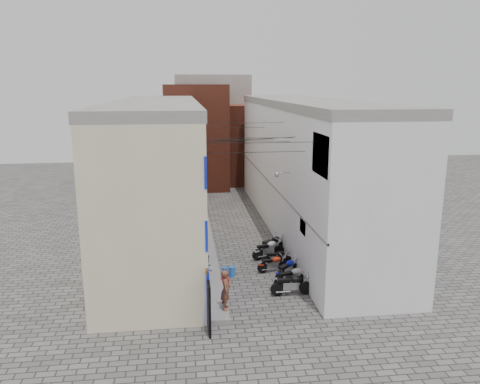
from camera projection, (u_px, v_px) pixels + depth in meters
name	position (u px, v px, depth m)	size (l,w,h in m)	color
ground	(267.00, 323.00, 20.04)	(90.00, 90.00, 0.00)	#575452
plinth	(204.00, 230.00, 32.33)	(0.90, 26.00, 0.25)	gray
building_left	(159.00, 169.00, 30.95)	(5.10, 27.00, 9.00)	beige
building_right	(306.00, 166.00, 32.20)	(5.94, 26.00, 9.00)	white
building_far_brick_left	(196.00, 137.00, 45.75)	(6.00, 6.00, 10.00)	brown
building_far_brick_right	(244.00, 144.00, 48.52)	(5.00, 6.00, 8.00)	brown
building_far_concrete	(213.00, 126.00, 51.69)	(8.00, 5.00, 11.00)	gray
far_shopfront	(219.00, 180.00, 44.14)	(2.00, 0.30, 2.40)	black
overhead_wires	(244.00, 137.00, 25.83)	(5.80, 13.02, 1.32)	black
motorcycle_a	(292.00, 283.00, 22.55)	(0.65, 2.07, 1.20)	black
motorcycle_b	(292.00, 276.00, 23.46)	(0.64, 2.04, 1.18)	#B4B3B9
motorcycle_c	(288.00, 268.00, 24.54)	(0.62, 1.98, 1.15)	#0B15AA
motorcycle_d	(273.00, 263.00, 25.40)	(0.56, 1.78, 1.03)	#B5240C
motorcycle_e	(277.00, 257.00, 26.30)	(0.56, 1.76, 1.02)	black
motorcycle_f	(268.00, 248.00, 27.37)	(0.67, 2.13, 1.23)	#A9A9AE
motorcycle_g	(273.00, 244.00, 28.11)	(0.69, 2.18, 1.26)	black
person_a	(226.00, 290.00, 20.54)	(0.66, 0.44, 1.82)	brown
person_b	(207.00, 269.00, 23.33)	(0.73, 0.57, 1.50)	#3A4157
water_jug_near	(225.00, 272.00, 24.79)	(0.33, 0.33, 0.52)	blue
water_jug_far	(232.00, 271.00, 24.86)	(0.34, 0.34, 0.53)	blue
red_crate	(225.00, 281.00, 24.02)	(0.41, 0.31, 0.26)	red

